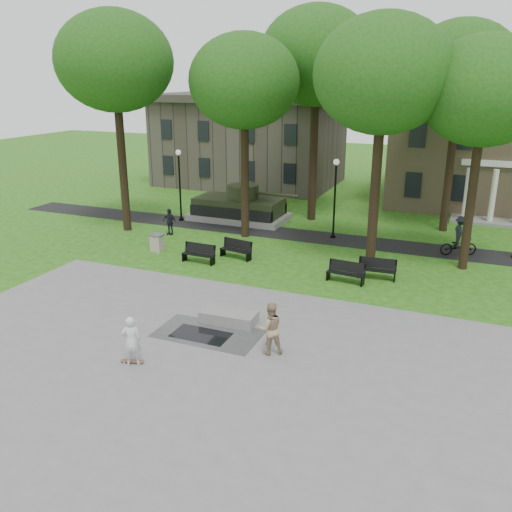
{
  "coord_description": "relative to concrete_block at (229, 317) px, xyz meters",
  "views": [
    {
      "loc": [
        8.27,
        -18.44,
        9.33
      ],
      "look_at": [
        -0.83,
        3.4,
        1.4
      ],
      "focal_mm": 38.0,
      "sensor_mm": 36.0,
      "label": 1
    }
  ],
  "objects": [
    {
      "name": "park_bench_2",
      "position": [
        3.2,
        6.16,
        0.28
      ],
      "size": [
        1.84,
        0.7,
        1.0
      ],
      "rotation": [
        0.0,
        0.0,
        -0.1
      ],
      "color": "black",
      "rests_on": "ground"
    },
    {
      "name": "concrete_block",
      "position": [
        0.0,
        0.0,
        0.0
      ],
      "size": [
        2.24,
        1.08,
        0.45
      ],
      "primitive_type": "cube",
      "rotation": [
        0.0,
        0.0,
        0.04
      ],
      "color": "gray",
      "rests_on": "plaza"
    },
    {
      "name": "tree_2",
      "position": [
        3.73,
        9.33,
        9.07
      ],
      "size": [
        6.6,
        6.6,
        12.16
      ],
      "color": "black",
      "rests_on": "ground"
    },
    {
      "name": "tree_4",
      "position": [
        -1.77,
        16.83,
        10.15
      ],
      "size": [
        7.2,
        7.2,
        13.5
      ],
      "color": "black",
      "rests_on": "ground"
    },
    {
      "name": "skateboarder",
      "position": [
        -1.58,
        -4.25,
        0.66
      ],
      "size": [
        0.77,
        0.72,
        1.77
      ],
      "primitive_type": "imported",
      "rotation": [
        0.0,
        0.0,
        3.75
      ],
      "color": "silver",
      "rests_on": "plaza"
    },
    {
      "name": "skateboard",
      "position": [
        -1.67,
        -4.16,
        -0.19
      ],
      "size": [
        0.81,
        0.4,
        0.07
      ],
      "primitive_type": "cube",
      "rotation": [
        0.0,
        0.0,
        0.27
      ],
      "color": "brown",
      "rests_on": "plaza"
    },
    {
      "name": "puddle",
      "position": [
        -0.5,
        -1.41,
        -0.22
      ],
      "size": [
        2.2,
        1.2,
        0.0
      ],
      "primitive_type": "cube",
      "color": "black",
      "rests_on": "plaza"
    },
    {
      "name": "building_right",
      "position": [
        10.23,
        26.83,
        4.1
      ],
      "size": [
        17.0,
        12.0,
        8.6
      ],
      "color": "#9E8460",
      "rests_on": "ground"
    },
    {
      "name": "lamp_left",
      "position": [
        -9.77,
        13.13,
        2.55
      ],
      "size": [
        0.36,
        0.36,
        4.73
      ],
      "color": "black",
      "rests_on": "ground"
    },
    {
      "name": "trash_bin",
      "position": [
        -7.65,
        6.83,
        0.24
      ],
      "size": [
        0.68,
        0.68,
        0.96
      ],
      "rotation": [
        0.0,
        0.0,
        0.02
      ],
      "color": "#AFA690",
      "rests_on": "ground"
    },
    {
      "name": "friend_watching",
      "position": [
        2.4,
        -1.71,
        0.73
      ],
      "size": [
        1.17,
        1.12,
        1.91
      ],
      "primitive_type": "imported",
      "rotation": [
        0.0,
        0.0,
        3.73
      ],
      "color": "tan",
      "rests_on": "plaza"
    },
    {
      "name": "tank_monument",
      "position": [
        -6.23,
        14.83,
        0.61
      ],
      "size": [
        7.45,
        3.4,
        2.4
      ],
      "color": "gray",
      "rests_on": "ground"
    },
    {
      "name": "tree_3",
      "position": [
        8.23,
        10.33,
        8.35
      ],
      "size": [
        6.0,
        6.0,
        11.19
      ],
      "color": "black",
      "rests_on": "ground"
    },
    {
      "name": "pedestrian_walker",
      "position": [
        -8.71,
        9.93,
        0.57
      ],
      "size": [
        0.98,
        0.48,
        1.63
      ],
      "primitive_type": "imported",
      "rotation": [
        0.0,
        0.0,
        -0.09
      ],
      "color": "black",
      "rests_on": "ground"
    },
    {
      "name": "park_bench_0",
      "position": [
        -4.56,
        6.0,
        0.28
      ],
      "size": [
        1.82,
        0.59,
        1.0
      ],
      "rotation": [
        0.0,
        0.0,
        -0.04
      ],
      "color": "black",
      "rests_on": "ground"
    },
    {
      "name": "tree_0",
      "position": [
        -11.77,
        9.83,
        9.78
      ],
      "size": [
        6.8,
        6.8,
        12.97
      ],
      "color": "black",
      "rests_on": "ground"
    },
    {
      "name": "tree_1",
      "position": [
        -4.27,
        11.33,
        8.71
      ],
      "size": [
        6.2,
        6.2,
        11.63
      ],
      "color": "black",
      "rests_on": "ground"
    },
    {
      "name": "lamp_mid",
      "position": [
        0.73,
        13.13,
        2.55
      ],
      "size": [
        0.36,
        0.36,
        4.73
      ],
      "color": "black",
      "rests_on": "ground"
    },
    {
      "name": "tree_5",
      "position": [
        6.73,
        17.33,
        9.42
      ],
      "size": [
        6.4,
        6.4,
        12.44
      ],
      "color": "black",
      "rests_on": "ground"
    },
    {
      "name": "footpath",
      "position": [
        0.23,
        12.83,
        -0.24
      ],
      "size": [
        44.0,
        2.6,
        0.01
      ],
      "primitive_type": "cube",
      "color": "black",
      "rests_on": "ground"
    },
    {
      "name": "building_left",
      "position": [
        -10.77,
        27.33,
        3.35
      ],
      "size": [
        15.0,
        10.0,
        7.2
      ],
      "primitive_type": "cube",
      "color": "#4C443D",
      "rests_on": "ground"
    },
    {
      "name": "cyclist",
      "position": [
        7.87,
        12.49,
        0.64
      ],
      "size": [
        2.08,
        1.42,
        2.17
      ],
      "rotation": [
        0.0,
        0.0,
        1.98
      ],
      "color": "black",
      "rests_on": "ground"
    },
    {
      "name": "ground",
      "position": [
        0.23,
        0.83,
        -0.24
      ],
      "size": [
        120.0,
        120.0,
        0.0
      ],
      "primitive_type": "plane",
      "color": "#225213",
      "rests_on": "ground"
    },
    {
      "name": "park_bench_3",
      "position": [
        4.48,
        7.18,
        0.28
      ],
      "size": [
        1.83,
        0.65,
        1.0
      ],
      "rotation": [
        0.0,
        0.0,
        0.07
      ],
      "color": "black",
      "rests_on": "ground"
    },
    {
      "name": "plaza",
      "position": [
        0.23,
        -4.17,
        -0.23
      ],
      "size": [
        22.0,
        16.0,
        0.02
      ],
      "primitive_type": "cube",
      "color": "gray",
      "rests_on": "ground"
    },
    {
      "name": "park_bench_1",
      "position": [
        -3.07,
        7.41,
        0.28
      ],
      "size": [
        1.85,
        0.84,
        1.0
      ],
      "rotation": [
        0.0,
        0.0,
        -0.18
      ],
      "color": "black",
      "rests_on": "ground"
    }
  ]
}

